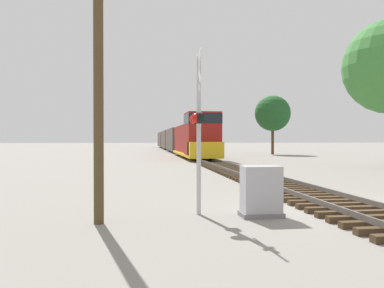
% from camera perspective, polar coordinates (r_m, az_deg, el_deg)
% --- Properties ---
extents(ground_plane, '(400.00, 400.00, 0.00)m').
position_cam_1_polar(ground_plane, '(12.30, 20.73, -8.87)').
color(ground_plane, gray).
extents(rail_track_bed, '(2.60, 160.00, 0.31)m').
position_cam_1_polar(rail_track_bed, '(12.27, 20.73, -8.25)').
color(rail_track_bed, '#42301E').
rests_on(rail_track_bed, ground).
extents(freight_train, '(3.14, 65.30, 4.57)m').
position_cam_1_polar(freight_train, '(64.27, -2.63, 0.66)').
color(freight_train, maroon).
rests_on(freight_train, ground).
extents(crossing_signal_near, '(0.37, 1.01, 4.44)m').
position_cam_1_polar(crossing_signal_near, '(10.13, 0.90, 3.25)').
color(crossing_signal_near, '#B7B7BC').
rests_on(crossing_signal_near, ground).
extents(relay_cabinet, '(1.10, 0.68, 1.33)m').
position_cam_1_polar(relay_cabinet, '(10.10, 10.47, -7.17)').
color(relay_cabinet, slate).
rests_on(relay_cabinet, ground).
extents(utility_pole, '(1.80, 0.24, 8.24)m').
position_cam_1_polar(utility_pole, '(9.55, -14.09, 14.38)').
color(utility_pole, '#4C3A23').
rests_on(utility_pole, ground).
extents(tree_mid_background, '(4.77, 4.77, 7.90)m').
position_cam_1_polar(tree_mid_background, '(51.50, 12.19, 4.57)').
color(tree_mid_background, '#473521').
rests_on(tree_mid_background, ground).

